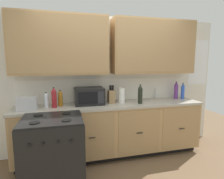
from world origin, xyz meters
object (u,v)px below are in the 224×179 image
object	(u,v)px
bottle_violet	(176,90)
bottle_clear	(46,100)
bottle_dark	(140,94)
stove_range	(53,153)
toaster	(27,104)
microwave	(89,96)
bottle_blue	(183,91)
knife_block	(111,96)
bottle_red	(54,98)
paper_towel_roll	(122,95)
bottle_amber	(60,98)

from	to	relation	value
bottle_violet	bottle_clear	bearing A→B (deg)	-176.40
bottle_dark	bottle_clear	world-z (taller)	bottle_dark
stove_range	toaster	xyz separation A→B (m)	(-0.38, 0.54, 0.56)
microwave	bottle_violet	world-z (taller)	bottle_violet
stove_range	bottle_blue	distance (m)	2.55
microwave	bottle_dark	size ratio (longest dim) A/B	1.46
knife_block	bottle_red	xyz separation A→B (m)	(-0.95, -0.11, 0.04)
bottle_clear	bottle_violet	bearing A→B (deg)	3.60
microwave	bottle_red	bearing A→B (deg)	-169.69
bottle_clear	bottle_blue	world-z (taller)	bottle_blue
bottle_blue	bottle_violet	xyz separation A→B (m)	(-0.11, 0.06, 0.01)
microwave	toaster	bearing A→B (deg)	-170.64
paper_towel_roll	bottle_red	distance (m)	1.13
bottle_red	bottle_violet	xyz separation A→B (m)	(2.26, 0.17, 0.01)
toaster	bottle_red	world-z (taller)	bottle_red
bottle_amber	bottle_violet	xyz separation A→B (m)	(2.17, 0.09, 0.03)
bottle_dark	bottle_violet	size ratio (longest dim) A/B	0.99
bottle_amber	bottle_dark	distance (m)	1.33
toaster	bottle_amber	size ratio (longest dim) A/B	1.06
knife_block	bottle_blue	world-z (taller)	knife_block
bottle_dark	bottle_clear	bearing A→B (deg)	176.50
stove_range	microwave	bearing A→B (deg)	50.80
bottle_violet	bottle_red	bearing A→B (deg)	-175.70
toaster	bottle_clear	distance (m)	0.28
bottle_amber	knife_block	bearing A→B (deg)	1.37
paper_towel_roll	bottle_red	size ratio (longest dim) A/B	0.81
stove_range	bottle_blue	world-z (taller)	bottle_blue
paper_towel_roll	toaster	bearing A→B (deg)	-174.86
paper_towel_roll	bottle_clear	xyz separation A→B (m)	(-1.25, -0.06, -0.01)
stove_range	toaster	size ratio (longest dim) A/B	3.39
bottle_red	bottle_blue	size ratio (longest dim) A/B	1.04
knife_block	paper_towel_roll	bearing A→B (deg)	-7.16
bottle_clear	bottle_red	bearing A→B (deg)	-9.92
knife_block	paper_towel_roll	xyz separation A→B (m)	(0.18, -0.02, 0.01)
paper_towel_roll	bottle_clear	distance (m)	1.25
knife_block	bottle_violet	size ratio (longest dim) A/B	0.93
bottle_dark	bottle_blue	size ratio (longest dim) A/B	1.07
knife_block	bottle_blue	xyz separation A→B (m)	(1.42, 0.00, 0.04)
stove_range	bottle_amber	world-z (taller)	bottle_amber
bottle_amber	bottle_clear	size ratio (longest dim) A/B	1.06
microwave	knife_block	xyz separation A→B (m)	(0.39, 0.00, -0.02)
stove_range	bottle_dark	size ratio (longest dim) A/B	2.89
bottle_amber	paper_towel_roll	bearing A→B (deg)	-0.12
stove_range	bottle_blue	size ratio (longest dim) A/B	3.08
microwave	bottle_dark	xyz separation A→B (m)	(0.85, -0.18, 0.02)
knife_block	bottle_clear	bearing A→B (deg)	-175.44
bottle_red	bottle_violet	distance (m)	2.27
toaster	paper_towel_roll	size ratio (longest dim) A/B	1.08
paper_towel_roll	bottle_dark	world-z (taller)	bottle_dark
toaster	knife_block	size ratio (longest dim) A/B	0.90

